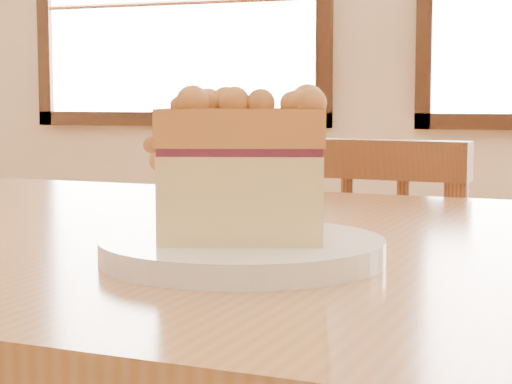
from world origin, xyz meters
TOP-DOWN VIEW (x-y plane):
  - cafe_table_main at (-0.12, 0.21)m, footprint 1.15×0.80m
  - plate at (-0.05, 0.08)m, footprint 0.21×0.21m
  - cake_slice at (-0.05, 0.08)m, footprint 0.14×0.12m

SIDE VIEW (x-z plane):
  - cafe_table_main at x=-0.12m, z-range 0.27..1.02m
  - plate at x=-0.05m, z-range 0.75..0.77m
  - cake_slice at x=-0.05m, z-range 0.77..0.88m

